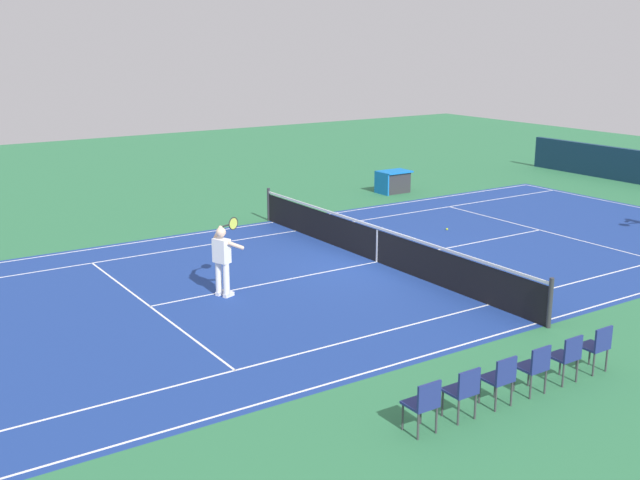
{
  "coord_description": "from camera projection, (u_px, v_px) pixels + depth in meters",
  "views": [
    {
      "loc": [
        12.24,
        15.7,
        5.83
      ],
      "look_at": [
        1.89,
        0.08,
        0.9
      ],
      "focal_mm": 43.39,
      "sensor_mm": 36.0,
      "label": 1
    }
  ],
  "objects": [
    {
      "name": "ground_plane",
      "position": [
        377.0,
        262.0,
        20.68
      ],
      "size": [
        60.0,
        60.0,
        0.0
      ],
      "primitive_type": "plane",
      "color": "#2D7247"
    },
    {
      "name": "court_slab",
      "position": [
        377.0,
        262.0,
        20.68
      ],
      "size": [
        24.2,
        11.4,
        0.0
      ],
      "primitive_type": "cube",
      "color": "navy",
      "rests_on": "ground_plane"
    },
    {
      "name": "court_line_markings",
      "position": [
        377.0,
        262.0,
        20.68
      ],
      "size": [
        23.85,
        11.05,
        0.01
      ],
      "color": "white",
      "rests_on": "ground_plane"
    },
    {
      "name": "tennis_net",
      "position": [
        377.0,
        244.0,
        20.55
      ],
      "size": [
        0.1,
        11.7,
        1.08
      ],
      "color": "#2D2D33",
      "rests_on": "ground_plane"
    },
    {
      "name": "tennis_player_near",
      "position": [
        223.0,
        257.0,
        17.74
      ],
      "size": [
        0.95,
        0.9,
        1.7
      ],
      "color": "white",
      "rests_on": "ground_plane"
    },
    {
      "name": "tennis_ball",
      "position": [
        447.0,
        229.0,
        24.07
      ],
      "size": [
        0.07,
        0.07,
        0.07
      ],
      "primitive_type": "sphere",
      "color": "#CCE01E",
      "rests_on": "ground_plane"
    },
    {
      "name": "spectator_chair_0",
      "position": [
        597.0,
        345.0,
        13.76
      ],
      "size": [
        0.44,
        0.44,
        0.88
      ],
      "color": "#38383D",
      "rests_on": "ground_plane"
    },
    {
      "name": "spectator_chair_1",
      "position": [
        567.0,
        355.0,
        13.33
      ],
      "size": [
        0.44,
        0.44,
        0.88
      ],
      "color": "#38383D",
      "rests_on": "ground_plane"
    },
    {
      "name": "spectator_chair_2",
      "position": [
        535.0,
        366.0,
        12.9
      ],
      "size": [
        0.44,
        0.44,
        0.88
      ],
      "color": "#38383D",
      "rests_on": "ground_plane"
    },
    {
      "name": "spectator_chair_3",
      "position": [
        500.0,
        377.0,
        12.46
      ],
      "size": [
        0.44,
        0.44,
        0.88
      ],
      "color": "#38383D",
      "rests_on": "ground_plane"
    },
    {
      "name": "spectator_chair_4",
      "position": [
        463.0,
        389.0,
        12.03
      ],
      "size": [
        0.44,
        0.44,
        0.88
      ],
      "color": "#38383D",
      "rests_on": "ground_plane"
    },
    {
      "name": "spectator_chair_5",
      "position": [
        424.0,
        402.0,
        11.59
      ],
      "size": [
        0.44,
        0.44,
        0.88
      ],
      "color": "#38383D",
      "rests_on": "ground_plane"
    },
    {
      "name": "equipment_cart_tarped",
      "position": [
        393.0,
        182.0,
        29.78
      ],
      "size": [
        1.25,
        0.84,
        0.85
      ],
      "color": "#2D2D33",
      "rests_on": "ground_plane"
    }
  ]
}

